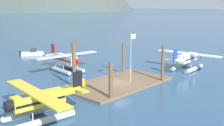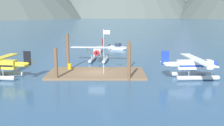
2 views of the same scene
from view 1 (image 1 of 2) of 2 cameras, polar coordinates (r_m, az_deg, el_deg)
ground_plane at (r=36.16m, az=1.38°, el=-4.43°), size 1200.00×1200.00×0.00m
dock_platform at (r=36.12m, az=1.38°, el=-4.20°), size 14.12×7.61×0.30m
piling_near_left at (r=29.62m, az=-0.26°, el=-3.78°), size 0.46×0.46×4.34m
piling_near_right at (r=36.92m, az=10.47°, el=-0.29°), size 0.40×0.40×4.99m
piling_far_left at (r=34.62m, az=-7.90°, el=-0.44°), size 0.46×0.46×5.68m
piling_far_right at (r=41.35m, az=2.35°, el=0.95°), size 0.38×0.38×4.62m
flagpole at (r=35.40m, az=4.07°, el=2.28°), size 0.95×0.10×6.42m
fuel_drum at (r=34.55m, az=-6.10°, el=-4.01°), size 0.62×0.62×0.88m
seaplane_yellow_port_aft at (r=25.75m, az=-15.00°, el=-8.05°), size 7.95×10.49×3.84m
seaplane_white_stbd_aft at (r=45.47m, az=15.33°, el=0.60°), size 7.98×10.47×3.84m
seaplane_silver_bow_centre at (r=43.46m, az=-9.44°, el=0.35°), size 10.49×7.95×3.84m
boat_white_open_north at (r=59.03m, az=-16.16°, el=2.02°), size 4.34×3.54×1.50m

